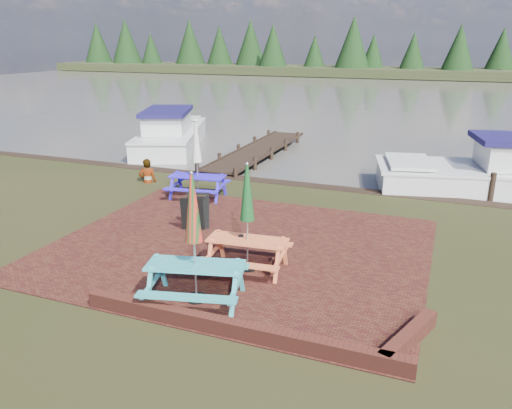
{
  "coord_description": "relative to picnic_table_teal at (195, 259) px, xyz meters",
  "views": [
    {
      "loc": [
        4.55,
        -9.42,
        4.89
      ],
      "look_at": [
        0.27,
        1.51,
        1.0
      ],
      "focal_mm": 35.0,
      "sensor_mm": 36.0,
      "label": 1
    }
  ],
  "objects": [
    {
      "name": "jetty",
      "position": [
        -3.79,
        13.01,
        -0.8
      ],
      "size": [
        1.76,
        9.08,
        1.0
      ],
      "color": "black",
      "rests_on": "ground"
    },
    {
      "name": "paving",
      "position": [
        -0.29,
        2.73,
        -0.9
      ],
      "size": [
        9.0,
        7.5,
        0.02
      ],
      "primitive_type": "cube",
      "color": "#371211",
      "rests_on": "ground"
    },
    {
      "name": "picnic_table_blue",
      "position": [
        -3.12,
        6.03,
        -0.05
      ],
      "size": [
        1.97,
        1.8,
        2.45
      ],
      "rotation": [
        0.0,
        0.0,
        0.14
      ],
      "color": "#2D1CD2",
      "rests_on": "ground"
    },
    {
      "name": "brick_wall",
      "position": [
        1.86,
        -0.68,
        -0.76
      ],
      "size": [
        6.21,
        1.79,
        0.3
      ],
      "color": "#4C1E16",
      "rests_on": "ground"
    },
    {
      "name": "person",
      "position": [
        -5.68,
        7.0,
        -0.05
      ],
      "size": [
        0.74,
        0.62,
        1.72
      ],
      "primitive_type": "imported",
      "rotation": [
        0.0,
        0.0,
        3.54
      ],
      "color": "gray",
      "rests_on": "ground"
    },
    {
      "name": "picnic_table_red",
      "position": [
        0.4,
        1.66,
        -0.06
      ],
      "size": [
        1.89,
        1.71,
        2.43
      ],
      "rotation": [
        0.0,
        0.0,
        0.09
      ],
      "color": "#DB6638",
      "rests_on": "ground"
    },
    {
      "name": "boat_jetty",
      "position": [
        -8.46,
        13.36,
        -0.46
      ],
      "size": [
        5.06,
        7.95,
        2.18
      ],
      "rotation": [
        0.0,
        0.0,
        0.36
      ],
      "color": "beige",
      "rests_on": "ground"
    },
    {
      "name": "boat_near",
      "position": [
        6.23,
        10.77,
        -0.45
      ],
      "size": [
        8.64,
        4.58,
        2.22
      ],
      "rotation": [
        0.0,
        0.0,
        1.79
      ],
      "color": "beige",
      "rests_on": "ground"
    },
    {
      "name": "water",
      "position": [
        -0.29,
        38.73,
        -0.91
      ],
      "size": [
        120.0,
        60.0,
        0.02
      ],
      "primitive_type": "cube",
      "color": "#47433C",
      "rests_on": "ground"
    },
    {
      "name": "ground",
      "position": [
        -0.29,
        1.73,
        -0.91
      ],
      "size": [
        120.0,
        120.0,
        0.0
      ],
      "primitive_type": "plane",
      "color": "black",
      "rests_on": "ground"
    },
    {
      "name": "picnic_table_teal",
      "position": [
        0.0,
        0.0,
        0.0
      ],
      "size": [
        2.22,
        2.07,
        2.6
      ],
      "rotation": [
        0.0,
        0.0,
        0.24
      ],
      "color": "teal",
      "rests_on": "ground"
    },
    {
      "name": "chalkboard",
      "position": [
        -1.85,
        3.45,
        -0.41
      ],
      "size": [
        0.64,
        0.74,
        0.97
      ],
      "rotation": [
        0.0,
        0.0,
        0.33
      ],
      "color": "black",
      "rests_on": "ground"
    },
    {
      "name": "far_treeline",
      "position": [
        -0.29,
        67.73,
        2.37
      ],
      "size": [
        120.0,
        10.0,
        8.1
      ],
      "color": "black",
      "rests_on": "ground"
    }
  ]
}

